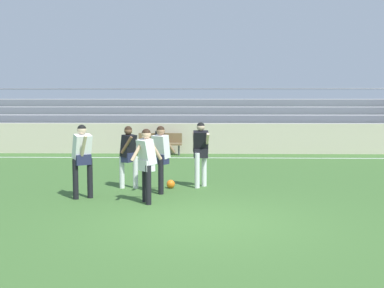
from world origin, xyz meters
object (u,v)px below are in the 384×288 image
bench_near_bin (160,142)px  bleacher_stand (125,121)px  player_dark_wide_right (201,149)px  player_dark_challenging (128,152)px  player_white_dropping_back (161,153)px  spectator_seated (160,138)px  player_white_wide_left (146,159)px  player_white_on_ball (82,155)px  soccer_ball (171,184)px

bench_near_bin → bleacher_stand: bearing=121.6°
player_dark_wide_right → player_dark_challenging: bearing=-173.6°
bleacher_stand → player_white_dropping_back: size_ratio=16.10×
bleacher_stand → spectator_seated: bleacher_stand is taller
spectator_seated → player_white_wide_left: size_ratio=0.73×
player_white_wide_left → spectator_seated: bearing=93.5°
player_dark_challenging → player_dark_wide_right: bearing=6.4°
player_dark_challenging → bleacher_stand: bearing=99.7°
bleacher_stand → player_dark_challenging: (1.85, -10.82, -0.29)m
player_white_on_ball → player_dark_challenging: bearing=58.1°
player_dark_wide_right → player_dark_challenging: 1.87m
bleacher_stand → spectator_seated: (1.96, -3.30, -0.54)m
spectator_seated → player_white_on_ball: size_ratio=0.70×
bleacher_stand → spectator_seated: size_ratio=21.96×
bleacher_stand → player_white_wide_left: bearing=-78.7°
bench_near_bin → player_white_dropping_back: bearing=-84.6°
spectator_seated → player_white_on_ball: player_white_on_ball is taller
player_dark_wide_right → player_white_wide_left: bearing=-119.8°
bench_near_bin → player_dark_wide_right: size_ratio=1.06×
player_white_dropping_back → spectator_seated: bearing=95.5°
player_dark_challenging → player_white_on_ball: (-0.85, -1.37, 0.08)m
bleacher_stand → player_white_wide_left: size_ratio=16.08×
player_dark_wide_right → soccer_ball: (-0.77, -0.19, -0.91)m
bleacher_stand → bench_near_bin: bleacher_stand is taller
player_dark_wide_right → player_white_dropping_back: player_dark_wide_right is taller
bleacher_stand → bench_near_bin: bearing=-58.4°
bleacher_stand → bench_near_bin: size_ratio=14.76×
player_dark_challenging → player_white_wide_left: size_ratio=0.98×
player_white_dropping_back → soccer_ball: player_white_dropping_back is taller
player_white_wide_left → soccer_ball: (0.40, 1.86, -0.87)m
bench_near_bin → soccer_ball: 7.69m
bench_near_bin → spectator_seated: bearing=-90.0°
player_dark_challenging → player_white_wide_left: (0.68, -1.84, 0.03)m
bleacher_stand → player_white_on_ball: size_ratio=15.48×
spectator_seated → soccer_ball: 7.59m
player_dark_wide_right → soccer_ball: bearing=-166.2°
soccer_ball → player_dark_wide_right: bearing=13.8°
soccer_ball → spectator_seated: bearing=97.4°
bleacher_stand → soccer_ball: bleacher_stand is taller
spectator_seated → player_dark_challenging: (-0.11, -7.52, 0.25)m
player_white_on_ball → player_white_wide_left: size_ratio=1.04×
player_white_on_ball → player_white_wide_left: player_white_on_ball is taller
player_white_dropping_back → soccer_ball: (0.19, 0.66, -0.87)m
bench_near_bin → player_white_dropping_back: player_white_dropping_back is taller
player_white_on_ball → soccer_ball: 2.55m
player_white_on_ball → player_dark_wide_right: bearing=30.2°
player_white_on_ball → player_white_dropping_back: bearing=22.5°
player_dark_challenging → soccer_ball: 1.37m
player_dark_challenging → spectator_seated: bearing=89.1°
bleacher_stand → player_dark_challenging: bearing=-80.3°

